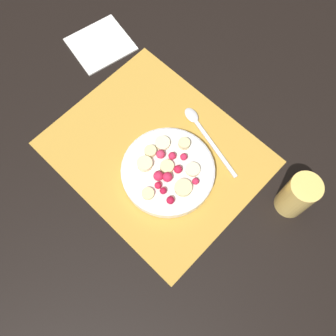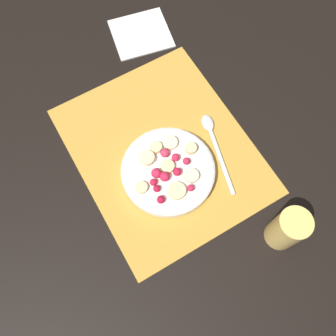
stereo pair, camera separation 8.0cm
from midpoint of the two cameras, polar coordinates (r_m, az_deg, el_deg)
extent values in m
plane|color=black|center=(0.85, -4.45, 1.97)|extent=(3.00, 3.00, 0.00)
cube|color=gold|center=(0.85, -4.46, 2.05)|extent=(0.45, 0.37, 0.01)
cylinder|color=white|center=(0.82, -2.77, -0.89)|extent=(0.20, 0.20, 0.02)
torus|color=white|center=(0.81, -2.80, -0.70)|extent=(0.20, 0.20, 0.01)
cylinder|color=white|center=(0.81, -2.81, -0.58)|extent=(0.18, 0.18, 0.00)
cylinder|color=beige|center=(0.80, -2.98, -0.17)|extent=(0.04, 0.04, 0.01)
cylinder|color=beige|center=(0.78, -5.97, -4.30)|extent=(0.03, 0.03, 0.01)
cylinder|color=beige|center=(0.78, -0.56, -3.42)|extent=(0.05, 0.05, 0.01)
cylinder|color=#F4EAB7|center=(0.82, -3.59, 3.46)|extent=(0.04, 0.04, 0.01)
cylinder|color=beige|center=(0.82, -5.46, 2.20)|extent=(0.03, 0.03, 0.01)
cylinder|color=#F4EAB7|center=(0.80, 0.95, -0.61)|extent=(0.03, 0.03, 0.01)
cylinder|color=beige|center=(0.82, -0.29, 3.38)|extent=(0.03, 0.03, 0.01)
cylinder|color=beige|center=(0.80, -6.39, 0.26)|extent=(0.05, 0.05, 0.01)
sphere|color=#B21433|center=(0.78, -3.65, -3.85)|extent=(0.01, 0.01, 0.01)
sphere|color=#D12347|center=(0.81, -2.16, 1.51)|extent=(0.02, 0.02, 0.02)
sphere|color=red|center=(0.79, -4.42, -3.05)|extent=(0.02, 0.02, 0.02)
sphere|color=#D12347|center=(0.79, -2.97, -1.75)|extent=(0.02, 0.02, 0.02)
sphere|color=#B21433|center=(0.77, -2.57, -5.31)|extent=(0.02, 0.02, 0.02)
sphere|color=#D12347|center=(0.79, 1.43, -2.32)|extent=(0.01, 0.01, 0.01)
sphere|color=#D12347|center=(0.79, -4.35, -1.58)|extent=(0.02, 0.02, 0.02)
sphere|color=#DB3356|center=(0.81, -3.95, 1.76)|extent=(0.02, 0.02, 0.02)
sphere|color=red|center=(0.79, -1.32, -0.57)|extent=(0.02, 0.02, 0.02)
sphere|color=#D12347|center=(0.81, -0.39, 1.37)|extent=(0.02, 0.02, 0.02)
cube|color=silver|center=(0.85, 4.59, 2.64)|extent=(0.16, 0.05, 0.00)
ellipsoid|color=silver|center=(0.88, 1.03, 7.76)|extent=(0.05, 0.04, 0.01)
cylinder|color=#F4CC66|center=(0.79, 16.43, -4.44)|extent=(0.06, 0.06, 0.12)
cube|color=white|center=(1.03, -12.54, 17.79)|extent=(0.16, 0.17, 0.01)
camera|label=1|loc=(0.04, -92.89, -7.32)|focal=40.00mm
camera|label=2|loc=(0.04, 87.11, 7.32)|focal=40.00mm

